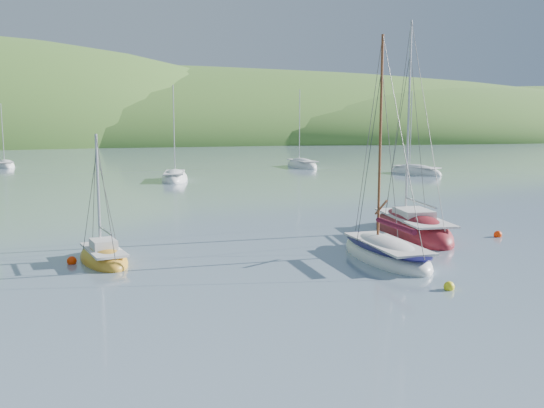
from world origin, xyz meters
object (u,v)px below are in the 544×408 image
object	(u,v)px
distant_sloop_b	(302,166)
distant_sloop_c	(5,166)
sloop_red	(412,231)
distant_sloop_a	(175,179)
sailboat_yellow	(104,258)
distant_sloop_d	(415,173)
daysailer_white	(386,254)

from	to	relation	value
distant_sloop_b	distant_sloop_c	distance (m)	38.54
sloop_red	distant_sloop_a	distance (m)	33.84
sloop_red	sailboat_yellow	size ratio (longest dim) A/B	2.03
distant_sloop_a	distant_sloop_c	world-z (taller)	distant_sloop_a
distant_sloop_b	distant_sloop_d	distance (m)	15.85
sailboat_yellow	distant_sloop_d	distance (m)	48.64
daysailer_white	distant_sloop_c	size ratio (longest dim) A/B	1.19
daysailer_white	sailboat_yellow	world-z (taller)	daysailer_white
distant_sloop_b	distant_sloop_c	bearing A→B (deg)	159.98
distant_sloop_b	distant_sloop_c	xyz separation A→B (m)	(-36.98, 10.86, -0.02)
daysailer_white	sloop_red	bearing A→B (deg)	50.17
distant_sloop_b	distant_sloop_d	size ratio (longest dim) A/B	1.07
distant_sloop_b	sailboat_yellow	bearing A→B (deg)	-121.91
sloop_red	distant_sloop_c	bearing A→B (deg)	123.36
sloop_red	distant_sloop_a	bearing A→B (deg)	112.05
distant_sloop_b	sloop_red	bearing A→B (deg)	-105.27
distant_sloop_a	distant_sloop_b	bearing A→B (deg)	45.02
distant_sloop_a	sailboat_yellow	bearing A→B (deg)	-92.33
distant_sloop_d	distant_sloop_c	bearing A→B (deg)	133.00
distant_sloop_c	sailboat_yellow	bearing A→B (deg)	-92.01
daysailer_white	distant_sloop_b	size ratio (longest dim) A/B	0.97
sloop_red	distant_sloop_c	xyz separation A→B (m)	(-27.63, 56.31, -0.07)
distant_sloop_b	distant_sloop_c	world-z (taller)	distant_sloop_b
sailboat_yellow	distant_sloop_b	world-z (taller)	distant_sloop_b
distant_sloop_a	distant_sloop_d	size ratio (longest dim) A/B	1.03
distant_sloop_c	sloop_red	bearing A→B (deg)	-77.16
distant_sloop_a	distant_sloop_b	xyz separation A→B (m)	(18.00, 12.74, 0.00)
distant_sloop_c	distant_sloop_d	size ratio (longest dim) A/B	0.88
sloop_red	distant_sloop_d	size ratio (longest dim) A/B	1.22
distant_sloop_c	daysailer_white	bearing A→B (deg)	-82.06
distant_sloop_c	distant_sloop_d	bearing A→B (deg)	-40.61
sloop_red	distant_sloop_b	distance (m)	46.40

